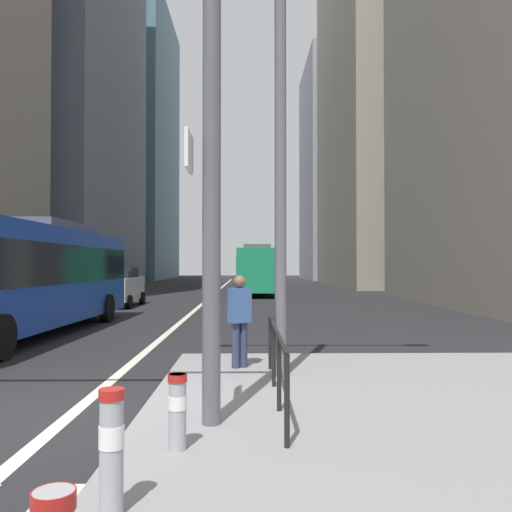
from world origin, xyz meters
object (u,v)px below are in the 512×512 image
object	(u,v)px
city_bus_red_receding	(257,268)
bollard_left	(111,445)
car_oncoming_mid	(118,286)
traffic_signal_gantry	(33,90)
bollard_right	(177,407)
street_lamp_post	(280,75)
pedestrian_waiting	(240,316)
car_receding_near	(246,275)
city_bus_blue_oncoming	(26,272)

from	to	relation	value
city_bus_red_receding	bollard_left	bearing A→B (deg)	-92.90
car_oncoming_mid	traffic_signal_gantry	size ratio (longest dim) A/B	0.70
bollard_left	bollard_right	distance (m)	1.44
city_bus_red_receding	bollard_left	world-z (taller)	city_bus_red_receding
city_bus_red_receding	street_lamp_post	world-z (taller)	street_lamp_post
street_lamp_post	pedestrian_waiting	distance (m)	4.33
city_bus_red_receding	bollard_right	bearing A→B (deg)	-92.47
car_receding_near	pedestrian_waiting	size ratio (longest dim) A/B	2.61
car_oncoming_mid	bollard_right	distance (m)	21.75
street_lamp_post	bollard_right	world-z (taller)	street_lamp_post
car_oncoming_mid	pedestrian_waiting	world-z (taller)	car_oncoming_mid
city_bus_red_receding	traffic_signal_gantry	size ratio (longest dim) A/B	1.84
car_oncoming_mid	pedestrian_waiting	bearing A→B (deg)	-69.26
pedestrian_waiting	car_oncoming_mid	bearing A→B (deg)	110.74
bollard_right	pedestrian_waiting	world-z (taller)	pedestrian_waiting
city_bus_red_receding	car_receding_near	world-z (taller)	city_bus_red_receding
city_bus_blue_oncoming	bollard_right	size ratio (longest dim) A/B	15.88
city_bus_blue_oncoming	bollard_left	distance (m)	12.50
traffic_signal_gantry	car_receding_near	bearing A→B (deg)	87.20
street_lamp_post	bollard_right	bearing A→B (deg)	-109.74
car_oncoming_mid	bollard_left	distance (m)	23.03
city_bus_red_receding	car_receding_near	size ratio (longest dim) A/B	2.66
car_oncoming_mid	bollard_right	world-z (taller)	car_oncoming_mid
city_bus_blue_oncoming	car_receding_near	distance (m)	40.66
bollard_right	pedestrian_waiting	bearing A→B (deg)	82.57
city_bus_blue_oncoming	traffic_signal_gantry	distance (m)	10.02
car_oncoming_mid	bollard_right	bearing A→B (deg)	-74.72
city_bus_blue_oncoming	traffic_signal_gantry	xyz separation A→B (m)	(3.79, -8.99, 2.29)
bollard_left	bollard_right	size ratio (longest dim) A/B	1.23
traffic_signal_gantry	street_lamp_post	xyz separation A→B (m)	(3.12, 2.69, 1.16)
bollard_right	pedestrian_waiting	xyz separation A→B (m)	(0.57, 4.35, 0.51)
traffic_signal_gantry	bollard_left	bearing A→B (deg)	-55.96
city_bus_blue_oncoming	car_receding_near	size ratio (longest dim) A/B	2.77
pedestrian_waiting	traffic_signal_gantry	bearing A→B (deg)	-124.68
car_receding_near	pedestrian_waiting	world-z (taller)	car_receding_near
city_bus_red_receding	bollard_right	distance (m)	32.19
street_lamp_post	bollard_right	size ratio (longest dim) A/B	10.39
car_oncoming_mid	car_receding_near	size ratio (longest dim) A/B	1.01
city_bus_blue_oncoming	pedestrian_waiting	world-z (taller)	city_bus_blue_oncoming
city_bus_blue_oncoming	car_oncoming_mid	size ratio (longest dim) A/B	2.73
car_oncoming_mid	bollard_left	bearing A→B (deg)	-76.39
car_receding_near	traffic_signal_gantry	world-z (taller)	traffic_signal_gantry
city_bus_blue_oncoming	bollard_right	bearing A→B (deg)	-60.23
car_receding_near	traffic_signal_gantry	xyz separation A→B (m)	(-2.41, -49.17, 3.13)
car_receding_near	street_lamp_post	world-z (taller)	street_lamp_post
city_bus_blue_oncoming	traffic_signal_gantry	bearing A→B (deg)	-67.14
car_oncoming_mid	street_lamp_post	world-z (taller)	street_lamp_post
city_bus_red_receding	street_lamp_post	size ratio (longest dim) A/B	1.47
traffic_signal_gantry	pedestrian_waiting	size ratio (longest dim) A/B	3.76
traffic_signal_gantry	street_lamp_post	distance (m)	4.28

